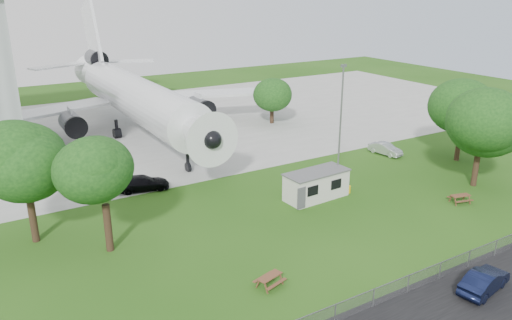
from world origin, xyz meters
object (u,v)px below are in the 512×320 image
picnic_west (270,286)px  site_cabin (316,185)px  picnic_east (459,203)px  car_centre_sedan (484,281)px  airliner (133,95)px

picnic_west → site_cabin: bearing=25.3°
picnic_east → car_centre_sedan: car_centre_sedan is taller
site_cabin → picnic_east: (10.55, -7.67, -1.31)m
airliner → site_cabin: (7.34, -30.09, -3.96)m
site_cabin → picnic_west: 15.36m
site_cabin → picnic_west: bearing=-138.9°
picnic_east → car_centre_sedan: size_ratio=0.41×
picnic_west → picnic_east: size_ratio=1.00×
site_cabin → picnic_west: site_cabin is taller
picnic_east → car_centre_sedan: bearing=-122.3°
airliner → site_cabin: airliner is taller
site_cabin → car_centre_sedan: bearing=-90.1°
picnic_west → picnic_east: same height
car_centre_sedan → picnic_east: bearing=-57.6°
airliner → picnic_west: (-4.19, -40.15, -5.27)m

